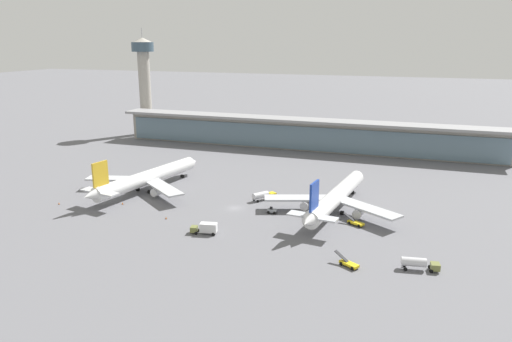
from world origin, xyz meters
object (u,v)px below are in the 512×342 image
object	(u,v)px
control_tower	(144,77)
safety_cone_bravo	(59,203)
service_truck_under_wing_olive	(206,228)
safety_cone_charlie	(123,203)
airliner_left_stand	(146,178)
service_truck_mid_apron_yellow	(348,263)
safety_cone_alpha	(166,218)
service_truck_by_tail_olive	(419,263)
service_truck_on_taxiway_yellow	(355,222)
airliner_centre_stand	(335,197)
service_truck_at_far_stand_yellow	(263,195)
service_truck_near_nose_grey	(272,211)

from	to	relation	value
control_tower	safety_cone_bravo	distance (m)	126.68
service_truck_under_wing_olive	safety_cone_charlie	distance (m)	38.41
safety_cone_charlie	airliner_left_stand	bearing A→B (deg)	91.09
service_truck_mid_apron_yellow	safety_cone_alpha	xyz separation A→B (m)	(-56.08, 13.73, -0.49)
service_truck_under_wing_olive	service_truck_by_tail_olive	xyz separation A→B (m)	(55.60, -3.63, 0.02)
airliner_left_stand	service_truck_on_taxiway_yellow	xyz separation A→B (m)	(74.08, -8.57, -3.89)
safety_cone_alpha	safety_cone_charlie	size ratio (longest dim) A/B	1.00
service_truck_by_tail_olive	safety_cone_charlie	size ratio (longest dim) A/B	12.63
service_truck_by_tail_olive	safety_cone_charlie	xyz separation A→B (m)	(-91.50, 17.22, -1.39)
airliner_left_stand	service_truck_mid_apron_yellow	size ratio (longest dim) A/B	8.55
service_truck_under_wing_olive	airliner_centre_stand	bearing A→B (deg)	43.87
airliner_left_stand	safety_cone_bravo	size ratio (longest dim) A/B	79.63
safety_cone_alpha	safety_cone_bravo	bearing A→B (deg)	179.52
service_truck_by_tail_olive	service_truck_at_far_stand_yellow	distance (m)	61.63
service_truck_at_far_stand_yellow	safety_cone_charlie	bearing A→B (deg)	-155.43
service_truck_under_wing_olive	safety_cone_alpha	bearing A→B (deg)	157.84
service_truck_near_nose_grey	service_truck_on_taxiway_yellow	world-z (taller)	service_truck_on_taxiway_yellow
airliner_left_stand	service_truck_under_wing_olive	bearing A→B (deg)	-38.28
safety_cone_alpha	safety_cone_bravo	size ratio (longest dim) A/B	1.00
airliner_centre_stand	service_truck_mid_apron_yellow	world-z (taller)	airliner_centre_stand
service_truck_near_nose_grey	safety_cone_alpha	size ratio (longest dim) A/B	4.11
service_truck_by_tail_olive	safety_cone_charlie	distance (m)	93.11
airliner_left_stand	service_truck_on_taxiway_yellow	world-z (taller)	airliner_left_stand
safety_cone_bravo	service_truck_mid_apron_yellow	bearing A→B (deg)	-8.38
airliner_centre_stand	service_truck_under_wing_olive	distance (m)	42.18
service_truck_mid_apron_yellow	service_truck_near_nose_grey	bearing A→B (deg)	134.01
service_truck_by_tail_olive	service_truck_mid_apron_yellow	bearing A→B (deg)	-167.01
airliner_left_stand	service_truck_under_wing_olive	distance (m)	46.19
airliner_left_stand	service_truck_under_wing_olive	world-z (taller)	airliner_left_stand
service_truck_near_nose_grey	safety_cone_alpha	distance (m)	32.07
service_truck_under_wing_olive	safety_cone_alpha	world-z (taller)	service_truck_under_wing_olive
service_truck_near_nose_grey	safety_cone_bravo	bearing A→B (deg)	-167.80
service_truck_mid_apron_yellow	service_truck_by_tail_olive	bearing A→B (deg)	12.99
service_truck_near_nose_grey	service_truck_mid_apron_yellow	xyz separation A→B (m)	(27.72, -28.70, -0.07)
airliner_left_stand	safety_cone_alpha	bearing A→B (deg)	-47.52
airliner_centre_stand	service_truck_mid_apron_yellow	size ratio (longest dim) A/B	8.60
safety_cone_bravo	service_truck_on_taxiway_yellow	bearing A→B (deg)	8.02
service_truck_near_nose_grey	service_truck_mid_apron_yellow	size ratio (longest dim) A/B	0.44
airliner_centre_stand	safety_cone_alpha	size ratio (longest dim) A/B	80.06
safety_cone_alpha	control_tower	bearing A→B (deg)	123.52
service_truck_at_far_stand_yellow	service_truck_mid_apron_yellow	bearing A→B (deg)	-49.28
service_truck_on_taxiway_yellow	service_truck_at_far_stand_yellow	size ratio (longest dim) A/B	0.80
service_truck_near_nose_grey	safety_cone_charlie	size ratio (longest dim) A/B	4.11
service_truck_at_far_stand_yellow	safety_cone_charlie	size ratio (longest dim) A/B	11.81
service_truck_under_wing_olive	control_tower	distance (m)	157.77
service_truck_mid_apron_yellow	safety_cone_alpha	size ratio (longest dim) A/B	9.31
service_truck_on_taxiway_yellow	safety_cone_alpha	world-z (taller)	service_truck_on_taxiway_yellow
airliner_left_stand	airliner_centre_stand	size ratio (longest dim) A/B	0.99
airliner_left_stand	service_truck_on_taxiway_yellow	size ratio (longest dim) A/B	8.42
safety_cone_bravo	safety_cone_alpha	bearing A→B (deg)	-0.48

